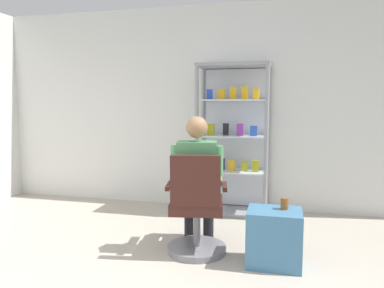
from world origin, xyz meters
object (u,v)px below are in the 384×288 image
Objects in this scene: office_chair at (196,213)px; tea_glass at (285,204)px; storage_crate at (274,237)px; display_cabinet_main at (233,138)px; seated_shopkeeper at (197,176)px.

office_chair is 0.80m from tea_glass.
tea_glass is (0.08, 0.05, 0.29)m from storage_crate.
display_cabinet_main is 3.89× the size of storage_crate.
display_cabinet_main is at bearing 113.71° from tea_glass.
seated_shopkeeper is at bearing -97.93° from display_cabinet_main.
display_cabinet_main is at bearing 110.30° from storage_crate.
office_chair is (-0.15, -1.45, -0.57)m from display_cabinet_main.
display_cabinet_main is at bearing 84.01° from office_chair.
seated_shopkeeper is 2.64× the size of storage_crate.
seated_shopkeeper reaches higher than storage_crate.
display_cabinet_main reaches higher than office_chair.
display_cabinet_main reaches higher than tea_glass.
seated_shopkeeper is 12.75× the size of tea_glass.
office_chair is at bearing -95.99° from display_cabinet_main.
display_cabinet_main is 1.57m from office_chair.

